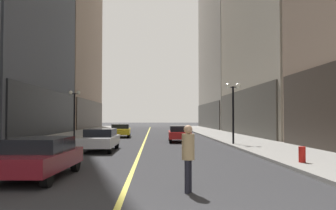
% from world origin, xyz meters
% --- Properties ---
extents(ground_plane, '(200.00, 200.00, 0.00)m').
position_xyz_m(ground_plane, '(0.00, 35.00, 0.00)').
color(ground_plane, '#2D2D30').
extents(sidewalk_left, '(4.50, 78.00, 0.15)m').
position_xyz_m(sidewalk_left, '(-8.25, 35.00, 0.07)').
color(sidewalk_left, gray).
rests_on(sidewalk_left, ground).
extents(sidewalk_right, '(4.50, 78.00, 0.15)m').
position_xyz_m(sidewalk_right, '(8.25, 35.00, 0.07)').
color(sidewalk_right, gray).
rests_on(sidewalk_right, ground).
extents(lane_centre_stripe, '(0.16, 70.00, 0.01)m').
position_xyz_m(lane_centre_stripe, '(0.00, 35.00, 0.00)').
color(lane_centre_stripe, '#E5D64C').
rests_on(lane_centre_stripe, ground).
extents(building_left_far, '(13.26, 26.00, 45.25)m').
position_xyz_m(building_left_far, '(-17.03, 60.00, 22.55)').
color(building_left_far, gray).
rests_on(building_left_far, ground).
extents(building_right_far, '(15.38, 26.00, 37.87)m').
position_xyz_m(building_right_far, '(18.09, 60.00, 18.87)').
color(building_right_far, '#A8A399').
rests_on(building_right_far, ground).
extents(car_maroon, '(2.13, 4.44, 1.32)m').
position_xyz_m(car_maroon, '(-3.02, 7.48, 0.72)').
color(car_maroon, maroon).
rests_on(car_maroon, ground).
extents(car_silver, '(1.88, 4.81, 1.32)m').
position_xyz_m(car_silver, '(-2.41, 17.07, 0.72)').
color(car_silver, '#B7B7BC').
rests_on(car_silver, ground).
extents(car_red, '(1.84, 4.53, 1.32)m').
position_xyz_m(car_red, '(2.86, 24.77, 0.72)').
color(car_red, '#B21919').
rests_on(car_red, ground).
extents(car_yellow, '(2.11, 4.56, 1.32)m').
position_xyz_m(car_yellow, '(-2.61, 32.01, 0.72)').
color(car_yellow, yellow).
rests_on(car_yellow, ground).
extents(pedestrian_in_tan_trench, '(0.45, 0.45, 1.80)m').
position_xyz_m(pedestrian_in_tan_trench, '(1.72, 5.03, 1.05)').
color(pedestrian_in_tan_trench, black).
rests_on(pedestrian_in_tan_trench, ground).
extents(street_lamp_left_far, '(1.06, 0.36, 4.43)m').
position_xyz_m(street_lamp_left_far, '(-6.40, 28.03, 3.26)').
color(street_lamp_left_far, black).
rests_on(street_lamp_left_far, ground).
extents(street_lamp_right_mid, '(1.06, 0.36, 4.43)m').
position_xyz_m(street_lamp_right_mid, '(6.40, 20.59, 3.26)').
color(street_lamp_right_mid, black).
rests_on(street_lamp_right_mid, ground).
extents(fire_hydrant_right, '(0.28, 0.28, 0.80)m').
position_xyz_m(fire_hydrant_right, '(6.90, 10.04, 0.40)').
color(fire_hydrant_right, red).
rests_on(fire_hydrant_right, ground).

